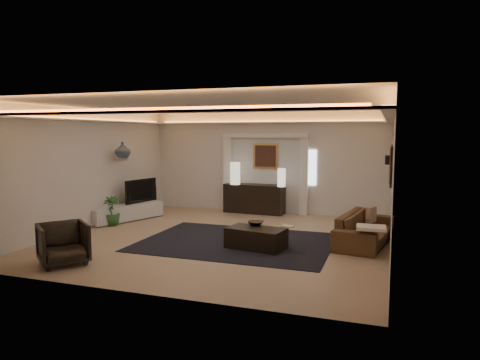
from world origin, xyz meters
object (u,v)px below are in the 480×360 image
(sofa, at_px, (366,228))
(armchair, at_px, (63,244))
(console, at_px, (254,199))
(coffee_table, at_px, (256,239))

(sofa, height_order, armchair, armchair)
(armchair, bearing_deg, console, 22.56)
(coffee_table, bearing_deg, console, 118.08)
(coffee_table, bearing_deg, sofa, 39.25)
(armchair, bearing_deg, coffee_table, -15.26)
(sofa, distance_m, armchair, 5.97)
(coffee_table, bearing_deg, armchair, -133.58)
(armchair, bearing_deg, sofa, -18.09)
(sofa, xyz_separation_m, armchair, (-4.99, -3.27, 0.05))
(console, distance_m, sofa, 4.22)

